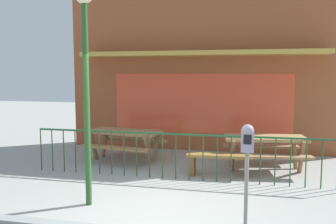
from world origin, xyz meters
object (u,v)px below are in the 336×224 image
Objects in this scene: picnic_table_right at (265,144)px; street_lamp at (86,63)px; picnic_table_left at (125,137)px; parking_meter_near at (247,148)px; patio_bench at (219,160)px.

street_lamp is (-2.98, -2.85, 1.75)m from picnic_table_right.
parking_meter_near is at bearing -47.76° from picnic_table_left.
parking_meter_near is at bearing -97.38° from picnic_table_right.
picnic_table_right is 4.48m from street_lamp.
picnic_table_right is 0.55× the size of street_lamp.
parking_meter_near is (-0.41, -3.16, 0.53)m from picnic_table_right.
patio_bench is 2.62m from parking_meter_near.
parking_meter_near is at bearing -6.76° from street_lamp.
patio_bench is at bearing 46.69° from street_lamp.
patio_bench is 0.40× the size of street_lamp.
picnic_table_left is at bearing 132.24° from parking_meter_near.
street_lamp is at bearing 173.24° from parking_meter_near.
parking_meter_near is (2.99, -3.29, 0.53)m from picnic_table_left.
patio_bench is at bearing -143.46° from picnic_table_right.
picnic_table_right is 1.32× the size of parking_meter_near.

